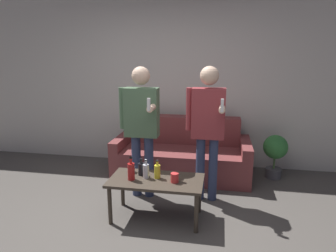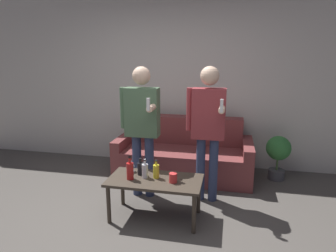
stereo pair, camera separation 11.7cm
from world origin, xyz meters
name	(u,v)px [view 2 (the right image)]	position (x,y,z in m)	size (l,w,h in m)	color
ground_plane	(125,243)	(0.00, 0.00, 0.00)	(16.00, 16.00, 0.00)	#514C47
wall_back	(173,81)	(0.00, 2.30, 1.35)	(8.00, 0.06, 2.70)	silver
couch	(184,155)	(0.28, 1.81, 0.30)	(1.96, 0.84, 0.84)	brown
coffee_table	(155,184)	(0.16, 0.51, 0.40)	(1.01, 0.51, 0.46)	#3D3328
bottle_orange	(156,171)	(0.17, 0.55, 0.54)	(0.07, 0.07, 0.20)	yellow
bottle_green	(141,168)	(-0.02, 0.60, 0.53)	(0.07, 0.07, 0.19)	black
bottle_dark	(130,170)	(-0.09, 0.46, 0.56)	(0.08, 0.08, 0.25)	#B21E1E
bottle_yellow	(145,170)	(0.05, 0.53, 0.54)	(0.07, 0.07, 0.21)	silver
wine_glass_near	(131,163)	(-0.15, 0.66, 0.56)	(0.08, 0.08, 0.15)	silver
cup_on_table	(173,178)	(0.37, 0.47, 0.51)	(0.08, 0.08, 0.10)	red
person_standing_left	(142,122)	(-0.12, 1.01, 0.96)	(0.48, 0.42, 1.62)	navy
person_standing_right	(208,123)	(0.67, 1.05, 0.97)	(0.46, 0.42, 1.63)	navy
potted_plant	(278,152)	(1.61, 1.90, 0.41)	(0.34, 0.34, 0.64)	#4C4C51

